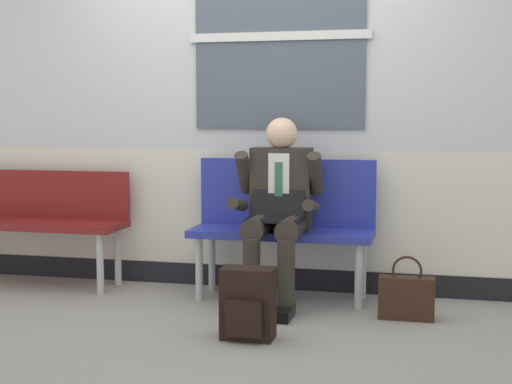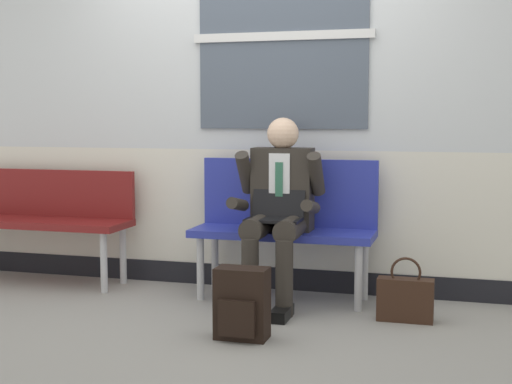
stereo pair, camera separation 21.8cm
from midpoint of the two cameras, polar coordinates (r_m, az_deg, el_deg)
The scene contains 7 objects.
ground_plane at distance 4.65m, azimuth -3.57°, elevation -9.47°, with size 18.00×18.00×0.00m, color gray.
station_wall at distance 5.23m, azimuth -1.16°, elevation 6.61°, with size 6.81×0.17×2.60m.
bench_with_person at distance 4.95m, azimuth 0.92°, elevation -2.07°, with size 1.23×0.42×0.94m.
bench_empty at distance 5.63m, azimuth -17.77°, elevation -1.76°, with size 1.34×0.42×0.83m.
person_seated at distance 4.74m, azimuth 0.40°, elevation -1.11°, with size 0.57×0.70×1.23m.
backpack at distance 4.08m, azimuth -2.21°, elevation -8.82°, with size 0.29×0.20×0.40m.
handbag at distance 4.55m, azimuth 10.36°, elevation -8.09°, with size 0.34×0.12×0.39m.
Camera 1 is at (1.20, -4.32, 1.23)m, focal length 51.03 mm.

